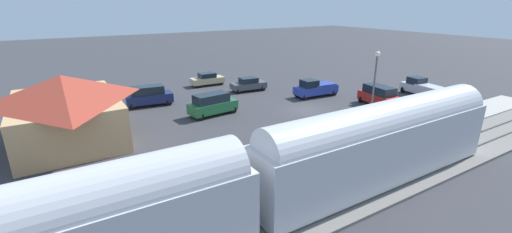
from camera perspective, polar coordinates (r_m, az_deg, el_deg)
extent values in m
plane|color=#38383D|center=(36.22, 8.66, 1.10)|extent=(200.00, 200.00, 0.00)
cube|color=slate|center=(27.79, 27.59, -6.32)|extent=(4.80, 70.00, 0.18)
cube|color=#59544C|center=(27.43, 28.90, -6.52)|extent=(0.10, 70.00, 0.12)
cube|color=#59544C|center=(28.06, 26.40, -5.56)|extent=(0.10, 70.00, 0.12)
cube|color=#A8A399|center=(29.74, 21.12, -3.67)|extent=(3.20, 46.00, 0.30)
cube|color=silver|center=(22.39, 20.39, -5.39)|extent=(2.90, 18.05, 3.70)
cube|color=gold|center=(23.33, 17.53, -4.89)|extent=(0.04, 16.61, 0.36)
cylinder|color=silver|center=(21.76, 20.91, -1.17)|extent=(2.75, 17.33, 2.76)
cylinder|color=silver|center=(14.22, -37.06, -14.77)|extent=(2.75, 17.33, 2.76)
cube|color=tan|center=(31.54, -29.19, -0.43)|extent=(10.89, 7.59, 3.56)
pyramid|color=#9E3828|center=(30.86, -29.98, 4.36)|extent=(11.69, 8.39, 1.90)
cube|color=#4C3323|center=(32.05, -22.22, -0.50)|extent=(1.10, 0.08, 2.10)
cylinder|color=brown|center=(28.83, 21.87, -3.24)|extent=(0.22, 0.22, 0.85)
cylinder|color=yellow|center=(28.58, 22.05, -1.87)|extent=(0.36, 0.36, 0.62)
sphere|color=tan|center=(28.44, 22.15, -1.06)|extent=(0.24, 0.24, 0.24)
cylinder|color=brown|center=(29.62, 21.21, -2.58)|extent=(0.22, 0.22, 0.85)
cylinder|color=yellow|center=(29.38, 21.38, -1.24)|extent=(0.36, 0.36, 0.62)
sphere|color=tan|center=(29.24, 21.48, -0.45)|extent=(0.24, 0.24, 0.24)
cube|color=#283D9E|center=(41.53, 10.09, 4.52)|extent=(2.32, 5.52, 0.92)
cube|color=#19232D|center=(40.72, 9.00, 5.57)|extent=(1.84, 1.84, 0.84)
cylinder|color=black|center=(39.73, 8.33, 3.27)|extent=(0.22, 0.76, 0.76)
cylinder|color=black|center=(41.08, 6.93, 3.85)|extent=(0.22, 0.76, 0.76)
cylinder|color=black|center=(42.34, 13.07, 3.94)|extent=(0.22, 0.76, 0.76)
cylinder|color=black|center=(43.61, 11.62, 4.48)|extent=(0.22, 0.76, 0.76)
cube|color=#283D9E|center=(41.98, 11.16, 5.39)|extent=(2.06, 3.09, 0.20)
cube|color=navy|center=(38.98, -17.57, 2.98)|extent=(2.51, 5.09, 1.00)
cube|color=#19232D|center=(38.73, -17.92, 4.29)|extent=(2.11, 3.60, 0.88)
cylinder|color=black|center=(40.19, -15.01, 2.95)|extent=(0.22, 0.68, 0.68)
cylinder|color=black|center=(38.56, -14.53, 2.32)|extent=(0.22, 0.68, 0.68)
cylinder|color=black|center=(39.77, -20.38, 2.23)|extent=(0.22, 0.68, 0.68)
cylinder|color=black|center=(38.11, -20.12, 1.57)|extent=(0.22, 0.68, 0.68)
cube|color=#47494F|center=(43.50, -1.27, 5.29)|extent=(2.25, 4.65, 0.76)
cube|color=#19232D|center=(43.34, -1.28, 6.19)|extent=(1.81, 2.30, 0.64)
cylinder|color=black|center=(45.01, 0.27, 5.25)|extent=(0.22, 0.68, 0.68)
cylinder|color=black|center=(43.62, 1.21, 4.81)|extent=(0.22, 0.68, 0.68)
cylinder|color=black|center=(43.64, -3.75, 4.78)|extent=(0.22, 0.68, 0.68)
cylinder|color=black|center=(42.21, -2.91, 4.31)|extent=(0.22, 0.68, 0.68)
cube|color=#C6B284|center=(46.91, -8.25, 6.09)|extent=(1.96, 4.55, 0.76)
cube|color=#19232D|center=(46.76, -8.29, 6.93)|extent=(1.68, 2.20, 0.64)
cylinder|color=black|center=(45.68, -9.82, 5.18)|extent=(0.22, 0.68, 0.68)
cylinder|color=black|center=(47.14, -10.51, 5.56)|extent=(0.22, 0.68, 0.68)
cylinder|color=black|center=(46.92, -5.92, 5.71)|extent=(0.22, 0.68, 0.68)
cylinder|color=black|center=(48.35, -6.71, 6.07)|extent=(0.22, 0.68, 0.68)
cube|color=silver|center=(45.75, 26.35, 4.15)|extent=(5.63, 2.75, 0.92)
cube|color=#19232D|center=(46.22, 25.57, 5.52)|extent=(1.97, 1.97, 0.84)
cylinder|color=black|center=(46.61, 23.62, 4.19)|extent=(0.22, 0.76, 0.76)
cylinder|color=black|center=(47.85, 25.06, 4.34)|extent=(0.22, 0.76, 0.76)
cylinder|color=black|center=(43.88, 27.59, 2.78)|extent=(0.22, 0.76, 0.76)
cylinder|color=black|center=(45.20, 29.00, 2.98)|extent=(0.22, 0.76, 0.76)
cube|color=silver|center=(45.04, 27.34, 4.54)|extent=(3.22, 2.29, 0.20)
cube|color=#236638|center=(34.33, -7.30, 1.64)|extent=(2.51, 5.09, 1.00)
cube|color=#19232D|center=(34.00, -7.58, 3.11)|extent=(2.11, 3.61, 0.88)
cylinder|color=black|center=(36.13, -5.40, 1.76)|extent=(0.22, 0.68, 0.68)
cylinder|color=black|center=(34.76, -3.86, 1.11)|extent=(0.22, 0.68, 0.68)
cylinder|color=black|center=(34.33, -10.72, 0.58)|extent=(0.22, 0.68, 0.68)
cylinder|color=black|center=(32.88, -9.32, -0.15)|extent=(0.22, 0.68, 0.68)
cube|color=red|center=(39.49, 20.15, 2.90)|extent=(5.10, 2.52, 1.00)
cube|color=#19232D|center=(39.36, 20.15, 4.27)|extent=(3.61, 2.12, 0.88)
cylinder|color=black|center=(38.98, 22.90, 1.60)|extent=(0.22, 0.68, 0.68)
cylinder|color=black|center=(37.75, 21.12, 1.30)|extent=(0.22, 0.68, 0.68)
cylinder|color=black|center=(41.50, 19.11, 3.03)|extent=(0.22, 0.68, 0.68)
cylinder|color=black|center=(40.35, 17.33, 2.79)|extent=(0.22, 0.68, 0.68)
cylinder|color=#515156|center=(31.36, 19.19, 3.71)|extent=(0.16, 0.16, 6.54)
sphere|color=#EAE5C6|center=(30.71, 19.88, 9.93)|extent=(0.44, 0.44, 0.44)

